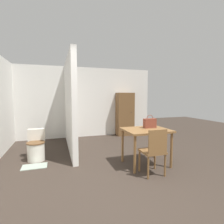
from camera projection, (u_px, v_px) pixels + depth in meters
The scene contains 9 objects.
ground_plane at pixel (122, 198), 2.54m from camera, with size 16.00×16.00×0.00m, color #382D26.
wall_back at pixel (81, 102), 6.32m from camera, with size 5.33×0.12×2.50m.
partition_wall at pixel (70, 104), 4.83m from camera, with size 0.12×2.69×2.50m.
dining_table at pixel (146, 134), 3.73m from camera, with size 0.94×0.76×0.77m.
wooden_chair at pixel (154, 150), 3.22m from camera, with size 0.41×0.41×0.89m.
toilet at pixel (36, 147), 4.05m from camera, with size 0.40×0.55×0.69m.
handbag at pixel (150, 123), 3.86m from camera, with size 0.28×0.11×0.29m.
wooden_cabinet at pixel (125, 114), 6.59m from camera, with size 0.63×0.41×1.60m.
bath_mat at pixel (35, 166), 3.66m from camera, with size 0.50×0.31×0.01m.
Camera 1 is at (-0.88, -2.26, 1.48)m, focal length 28.00 mm.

